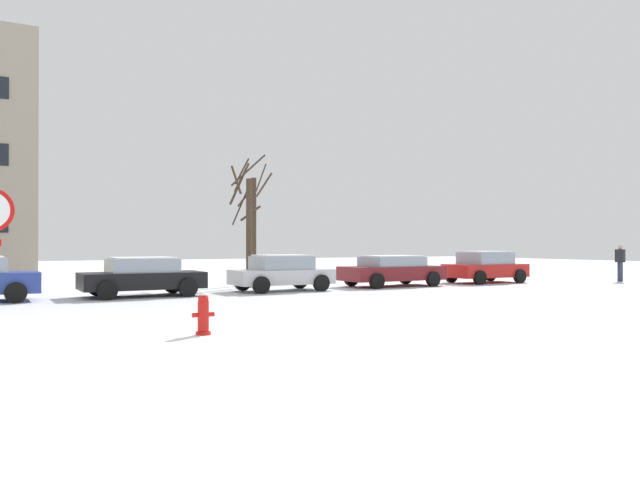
{
  "coord_description": "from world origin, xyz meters",
  "views": [
    {
      "loc": [
        -1.92,
        -13.64,
        1.78
      ],
      "look_at": [
        7.9,
        4.73,
        1.94
      ],
      "focal_mm": 34.41,
      "sensor_mm": 36.0,
      "label": 1
    }
  ],
  "objects_px": {
    "fire_hydrant": "(203,313)",
    "pedestrian_crossing": "(620,260)",
    "parked_car_silver": "(282,273)",
    "parked_car_red": "(485,267)",
    "parked_car_maroon": "(392,270)",
    "parked_car_black": "(142,276)"
  },
  "relations": [
    {
      "from": "parked_car_silver",
      "to": "fire_hydrant",
      "type": "bearing_deg",
      "value": -122.28
    },
    {
      "from": "parked_car_silver",
      "to": "parked_car_maroon",
      "type": "height_order",
      "value": "parked_car_silver"
    },
    {
      "from": "parked_car_black",
      "to": "pedestrian_crossing",
      "type": "relative_size",
      "value": 2.3
    },
    {
      "from": "parked_car_maroon",
      "to": "parked_car_silver",
      "type": "bearing_deg",
      "value": -177.97
    },
    {
      "from": "fire_hydrant",
      "to": "pedestrian_crossing",
      "type": "distance_m",
      "value": 24.29
    },
    {
      "from": "fire_hydrant",
      "to": "parked_car_silver",
      "type": "distance_m",
      "value": 11.48
    },
    {
      "from": "parked_car_black",
      "to": "parked_car_red",
      "type": "distance_m",
      "value": 15.81
    },
    {
      "from": "parked_car_silver",
      "to": "pedestrian_crossing",
      "type": "bearing_deg",
      "value": -7.37
    },
    {
      "from": "parked_car_silver",
      "to": "pedestrian_crossing",
      "type": "relative_size",
      "value": 2.17
    },
    {
      "from": "fire_hydrant",
      "to": "parked_car_red",
      "type": "relative_size",
      "value": 0.22
    },
    {
      "from": "parked_car_red",
      "to": "fire_hydrant",
      "type": "bearing_deg",
      "value": -149.37
    },
    {
      "from": "fire_hydrant",
      "to": "parked_car_maroon",
      "type": "distance_m",
      "value": 15.09
    },
    {
      "from": "parked_car_maroon",
      "to": "pedestrian_crossing",
      "type": "relative_size",
      "value": 2.52
    },
    {
      "from": "pedestrian_crossing",
      "to": "parked_car_maroon",
      "type": "bearing_deg",
      "value": 168.49
    },
    {
      "from": "parked_car_red",
      "to": "pedestrian_crossing",
      "type": "relative_size",
      "value": 2.17
    },
    {
      "from": "parked_car_black",
      "to": "pedestrian_crossing",
      "type": "xyz_separation_m",
      "value": [
        22.23,
        -2.18,
        0.34
      ]
    },
    {
      "from": "parked_car_maroon",
      "to": "pedestrian_crossing",
      "type": "distance_m",
      "value": 11.94
    },
    {
      "from": "parked_car_black",
      "to": "parked_car_red",
      "type": "xyz_separation_m",
      "value": [
        15.81,
        0.18,
        0.05
      ]
    },
    {
      "from": "parked_car_black",
      "to": "parked_car_silver",
      "type": "height_order",
      "value": "parked_car_silver"
    },
    {
      "from": "parked_car_silver",
      "to": "parked_car_red",
      "type": "xyz_separation_m",
      "value": [
        10.54,
        0.17,
        0.04
      ]
    },
    {
      "from": "parked_car_black",
      "to": "pedestrian_crossing",
      "type": "distance_m",
      "value": 22.34
    },
    {
      "from": "fire_hydrant",
      "to": "parked_car_red",
      "type": "height_order",
      "value": "parked_car_red"
    }
  ]
}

